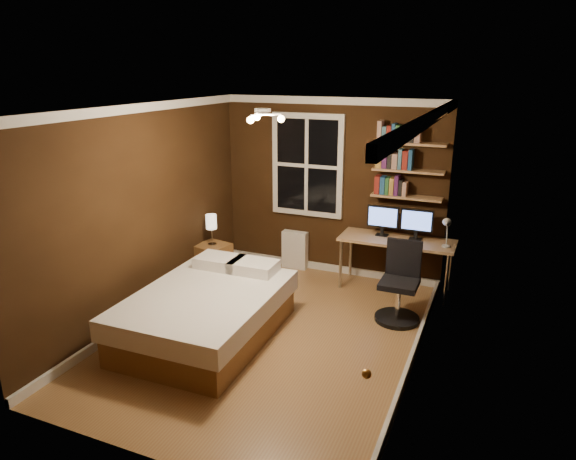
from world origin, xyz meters
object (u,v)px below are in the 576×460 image
at_px(bed, 207,313).
at_px(desk, 397,243).
at_px(desk_lamp, 447,232).
at_px(office_chair, 399,291).
at_px(bedside_lamp, 212,230).
at_px(nightstand, 213,262).
at_px(monitor_right, 416,225).
at_px(monitor_left, 383,221).
at_px(radiator, 295,250).

distance_m(bed, desk, 2.69).
distance_m(desk, desk_lamp, 0.71).
distance_m(desk, office_chair, 0.93).
distance_m(bedside_lamp, desk_lamp, 3.11).
bearing_deg(bed, nightstand, 117.64).
xyz_separation_m(bed, desk_lamp, (2.28, 1.94, 0.65)).
distance_m(desk, monitor_right, 0.36).
xyz_separation_m(bed, monitor_right, (1.88, 2.16, 0.63)).
bearing_deg(monitor_right, bed, -130.91).
bearing_deg(monitor_left, radiator, 174.77).
relative_size(monitor_left, office_chair, 0.44).
height_order(bedside_lamp, monitor_left, monitor_left).
relative_size(bedside_lamp, radiator, 0.77).
relative_size(bed, office_chair, 2.08).
relative_size(radiator, monitor_right, 1.34).
bearing_deg(office_chair, radiator, 149.33).
distance_m(desk_lamp, office_chair, 0.99).
xyz_separation_m(bedside_lamp, monitor_left, (2.21, 0.74, 0.18)).
xyz_separation_m(desk, monitor_left, (-0.22, 0.08, 0.27)).
xyz_separation_m(nightstand, desk, (2.43, 0.66, 0.39)).
relative_size(monitor_left, desk_lamp, 0.96).
bearing_deg(desk, monitor_left, 161.20).
bearing_deg(office_chair, monitor_left, 115.65).
distance_m(bedside_lamp, radiator, 1.32).
relative_size(bedside_lamp, desk_lamp, 0.99).
relative_size(nightstand, desk, 0.34).
bearing_deg(nightstand, desk, 27.41).
relative_size(desk, monitor_right, 3.55).
xyz_separation_m(nightstand, bedside_lamp, (0.00, 0.00, 0.48)).
bearing_deg(office_chair, nightstand, 176.01).
distance_m(radiator, monitor_right, 1.87).
bearing_deg(nightstand, monitor_left, 30.61).
xyz_separation_m(bed, office_chair, (1.87, 1.23, 0.07)).
xyz_separation_m(nightstand, office_chair, (2.65, -0.19, 0.10)).
xyz_separation_m(radiator, monitor_left, (1.31, -0.12, 0.63)).
relative_size(monitor_left, monitor_right, 1.00).
distance_m(bed, monitor_right, 2.93).
bearing_deg(desk, desk_lamp, -13.58).
xyz_separation_m(desk, monitor_right, (0.22, 0.08, 0.27)).
distance_m(bed, bedside_lamp, 1.69).
bearing_deg(bedside_lamp, monitor_right, 15.47).
bearing_deg(radiator, office_chair, -30.86).
bearing_deg(bed, office_chair, 32.37).
bearing_deg(bedside_lamp, radiator, 43.65).
xyz_separation_m(radiator, desk, (1.53, -0.20, 0.37)).
relative_size(desk_lamp, office_chair, 0.46).
xyz_separation_m(bed, radiator, (0.12, 2.28, -0.00)).
bearing_deg(bed, monitor_left, 55.51).
bearing_deg(monitor_left, desk_lamp, -14.96).
bearing_deg(desk, bedside_lamp, -164.81).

